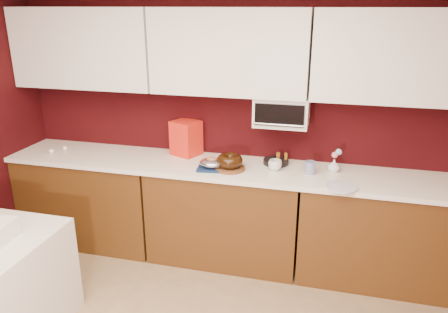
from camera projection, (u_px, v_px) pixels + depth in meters
wall_back at (234, 118)px, 3.94m from camera, size 4.00×0.02×2.50m
base_cabinet_left at (92, 199)px, 4.24m from camera, size 1.31×0.58×0.86m
base_cabinet_center at (225, 215)px, 3.93m from camera, size 1.31×0.58×0.86m
base_cabinet_right at (381, 233)px, 3.62m from camera, size 1.31×0.58×0.86m
countertop at (225, 168)px, 3.78m from camera, size 4.00×0.62×0.04m
upper_cabinet_left at (85, 48)px, 3.91m from camera, size 1.31×0.33×0.70m
upper_cabinet_center at (230, 52)px, 3.59m from camera, size 1.31×0.33×0.70m
upper_cabinet_right at (402, 56)px, 3.28m from camera, size 1.31×0.33×0.70m
toaster_oven at (282, 111)px, 3.66m from camera, size 0.45×0.30×0.25m
toaster_oven_door at (279, 115)px, 3.52m from camera, size 0.40×0.02×0.18m
toaster_oven_handle at (279, 125)px, 3.53m from camera, size 0.42×0.02×0.02m
cake_base at (230, 168)px, 3.68m from camera, size 0.30×0.30×0.02m
bundt_cake at (230, 161)px, 3.66m from camera, size 0.24×0.24×0.09m
navy_towel at (212, 168)px, 3.70m from camera, size 0.26×0.23×0.02m
foil_ham_nest at (212, 163)px, 3.68m from camera, size 0.26×0.24×0.08m
roasted_ham at (212, 160)px, 3.68m from camera, size 0.10×0.09×0.06m
pandoro_box at (186, 138)px, 4.01m from camera, size 0.30×0.29×0.32m
dark_pan at (276, 162)px, 3.81m from camera, size 0.28×0.28×0.04m
coffee_mug at (275, 164)px, 3.66m from camera, size 0.14×0.14×0.11m
blue_jar at (310, 168)px, 3.59m from camera, size 0.09×0.09×0.10m
flower_vase at (334, 165)px, 3.62m from camera, size 0.10×0.10×0.12m
flower_pink at (335, 155)px, 3.59m from camera, size 0.05×0.05×0.05m
flower_blue at (339, 152)px, 3.60m from camera, size 0.05×0.05×0.05m
china_plate at (341, 187)px, 3.32m from camera, size 0.28×0.28×0.01m
amber_bottle at (278, 158)px, 3.81m from camera, size 0.04×0.04×0.10m
egg_left at (51, 151)px, 4.09m from camera, size 0.06×0.05×0.04m
egg_right at (65, 148)px, 4.18m from camera, size 0.06×0.05×0.04m
amber_bottle_tall at (286, 158)px, 3.81m from camera, size 0.03×0.03×0.10m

